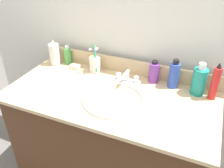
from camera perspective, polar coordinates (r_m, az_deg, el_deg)
The scene contains 14 objects.
vanity_cabinet at distance 1.60m, azimuth -0.44°, elevation -14.31°, with size 1.12×0.53×0.75m, color #4C2D19.
countertop at distance 1.35m, azimuth -0.50°, elevation -2.81°, with size 1.17×0.58×0.02m, color #D1B284.
backsplash at distance 1.54m, azimuth 3.60°, elevation 4.27°, with size 1.17×0.02×0.09m, color #D1B284.
back_wall at distance 1.67m, azimuth 4.14°, elevation 0.06°, with size 2.27×0.04×1.30m, color silver.
sink_basin at distance 1.31m, azimuth 0.54°, elevation -4.79°, with size 0.34×0.34×0.11m.
faucet at distance 1.43m, azimuth 3.54°, elevation 1.33°, with size 0.16×0.10×0.08m.
bottle_shampoo_blue at distance 1.41m, azimuth 14.43°, elevation 2.13°, with size 0.06×0.06×0.17m.
bottle_mouthwash_teal at distance 1.39m, azimuth 19.88°, elevation 0.71°, with size 0.08×0.08×0.19m.
bottle_cream_purple at distance 1.45m, azimuth 9.89°, elevation 2.73°, with size 0.06×0.06×0.14m.
bottle_toner_green at distance 1.67m, azimuth -10.42°, elevation 6.67°, with size 0.05×0.05×0.13m.
bottle_lotion_white at distance 1.67m, azimuth -13.44°, elevation 6.95°, with size 0.07×0.07×0.18m.
bottle_spray_red at distance 1.36m, azimuth 23.14°, elevation 0.33°, with size 0.04×0.04×0.21m.
cup_white_ceramic at distance 1.55m, azimuth -4.03°, elevation 4.79°, with size 0.07×0.08×0.18m.
soap_bar at distance 1.62m, azimuth -8.66°, elevation 4.09°, with size 0.06×0.04×0.02m, color white.
Camera 1 is at (0.45, -1.02, 1.52)m, focal length 38.77 mm.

